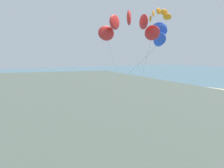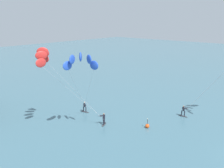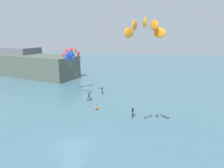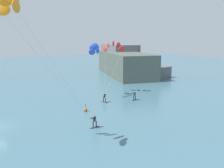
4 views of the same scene
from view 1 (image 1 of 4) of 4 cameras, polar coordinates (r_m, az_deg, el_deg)
The scene contains 5 objects.
ground_plane at distance 43.38m, azimuth 19.45°, elevation -3.89°, with size 240.00×240.00×0.00m, color #426B7A.
kitesurfer_nearshore at distance 46.63m, azimuth 9.82°, elevation 13.97°, with size 4.55×11.08×15.48m.
kitesurfer_mid_water at distance 19.85m, azimuth 3.76°, elevation 11.23°, with size 8.16×7.52×10.68m.
kitesurfer_far_out at distance 24.14m, azimuth 9.29°, elevation 9.56°, with size 7.37×7.92×10.35m.
marker_buoy at distance 33.33m, azimuth 7.47°, elevation -6.08°, with size 0.56×0.56×1.38m.
Camera 1 is at (-24.03, 35.34, 7.44)m, focal length 41.95 mm.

